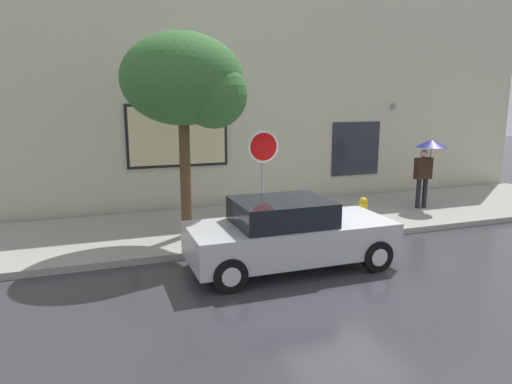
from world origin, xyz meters
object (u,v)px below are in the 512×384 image
object	(u,v)px
street_tree	(189,83)
stop_sign	(263,162)
fire_hydrant	(363,212)
parked_car	(289,234)
pedestrian_with_umbrella	(428,155)

from	to	relation	value
street_tree	stop_sign	size ratio (longest dim) A/B	1.89
stop_sign	fire_hydrant	bearing A→B (deg)	-4.30
parked_car	stop_sign	distance (m)	2.34
fire_hydrant	street_tree	world-z (taller)	street_tree
pedestrian_with_umbrella	stop_sign	distance (m)	5.61
parked_car	street_tree	size ratio (longest dim) A/B	0.88
parked_car	stop_sign	xyz separation A→B (m)	(0.18, 1.99, 1.22)
fire_hydrant	stop_sign	world-z (taller)	stop_sign
pedestrian_with_umbrella	parked_car	bearing A→B (deg)	-153.16
parked_car	pedestrian_with_umbrella	bearing A→B (deg)	26.84
stop_sign	parked_car	bearing A→B (deg)	-95.27
pedestrian_with_umbrella	street_tree	world-z (taller)	street_tree
pedestrian_with_umbrella	stop_sign	world-z (taller)	stop_sign
street_tree	stop_sign	distance (m)	2.48
parked_car	street_tree	distance (m)	4.10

